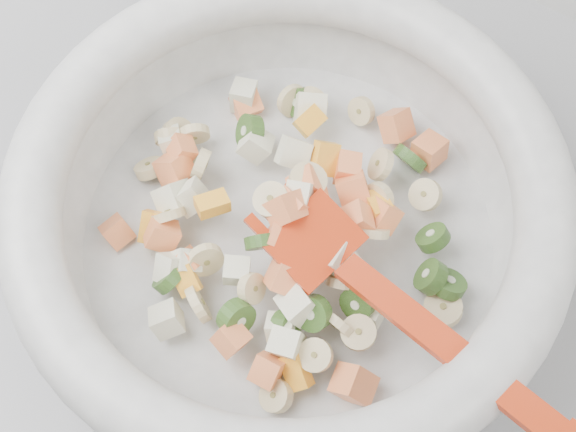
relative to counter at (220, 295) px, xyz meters
The scene contains 2 objects.
counter is the anchor object (origin of this frame).
mixing_bowl 0.53m from the counter, 18.51° to the right, with size 0.44×0.40×0.11m.
Camera 1 is at (0.30, 1.19, 1.47)m, focal length 50.00 mm.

